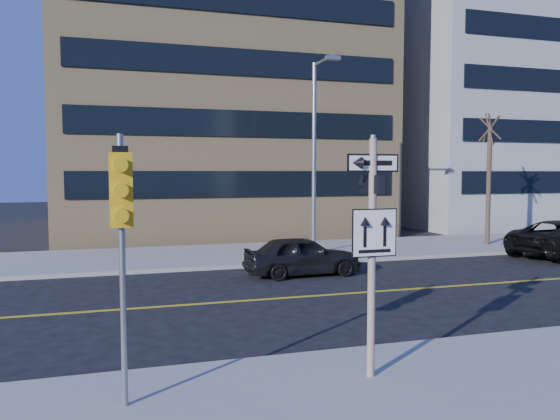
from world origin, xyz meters
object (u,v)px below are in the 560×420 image
object	(u,v)px
traffic_signal	(121,213)
streetlight_a	(316,144)
sign_pole	(372,242)
parked_car_a	(302,256)
street_tree_west	(490,131)

from	to	relation	value
traffic_signal	streetlight_a	xyz separation A→B (m)	(8.00, 13.42, 1.73)
sign_pole	parked_car_a	xyz separation A→B (m)	(2.13, 9.63, -1.74)
traffic_signal	street_tree_west	xyz separation A→B (m)	(17.00, 13.96, 2.50)
traffic_signal	sign_pole	bearing A→B (deg)	2.11
sign_pole	traffic_signal	bearing A→B (deg)	-177.89
parked_car_a	street_tree_west	xyz separation A→B (m)	(10.87, 4.19, 4.83)
street_tree_west	parked_car_a	bearing A→B (deg)	-158.94
sign_pole	streetlight_a	xyz separation A→B (m)	(4.00, 13.27, 2.32)
streetlight_a	street_tree_west	bearing A→B (deg)	3.45
traffic_signal	streetlight_a	world-z (taller)	streetlight_a
streetlight_a	street_tree_west	size ratio (longest dim) A/B	1.26
sign_pole	streetlight_a	distance (m)	14.05
traffic_signal	parked_car_a	bearing A→B (deg)	57.91
parked_car_a	street_tree_west	distance (m)	12.61
parked_car_a	streetlight_a	xyz separation A→B (m)	(1.87, 3.64, 4.06)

